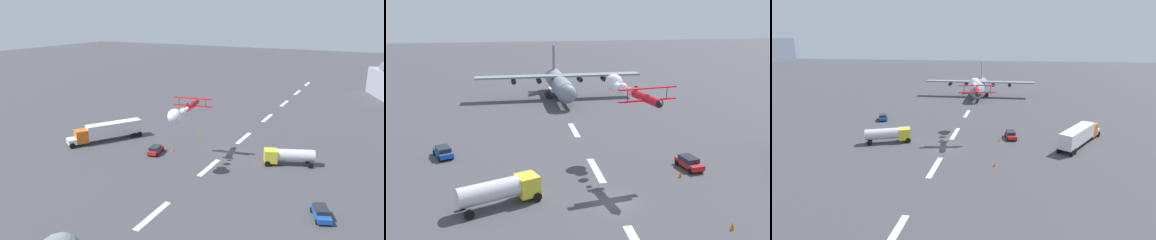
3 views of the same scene
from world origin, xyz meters
TOP-DOWN VIEW (x-y plane):
  - ground_plane at (0.00, 0.00)m, footprint 440.00×440.00m
  - runway_stripe_3 at (-26.72, 0.00)m, footprint 8.00×0.90m
  - runway_stripe_4 at (-8.91, 0.00)m, footprint 8.00×0.90m
  - runway_stripe_5 at (8.91, 0.00)m, footprint 8.00×0.90m
  - runway_stripe_6 at (26.72, 0.00)m, footprint 8.00×0.90m
  - runway_stripe_7 at (44.53, 0.00)m, footprint 8.00×0.90m
  - runway_stripe_8 at (62.35, 0.00)m, footprint 8.00×0.90m
  - cargo_transport_plane at (51.41, -0.77)m, footprint 24.55×37.70m
  - stunt_biplane_red at (11.32, -4.04)m, footprint 13.74×7.24m
  - semi_truck_orange at (5.62, -25.05)m, footprint 14.68×10.54m
  - fuel_tanker_truck at (1.33, 11.86)m, footprint 5.59×8.92m
  - followme_car_yellow at (7.54, -11.94)m, footprint 4.45×2.60m
  - airport_staff_sedan at (17.12, 19.93)m, footprint 4.64×3.29m
  - traffic_cone_near at (-7.19, -9.48)m, footprint 0.44×0.44m
  - traffic_cone_far at (5.00, -9.68)m, footprint 0.44×0.44m

SIDE VIEW (x-z plane):
  - ground_plane at x=0.00m, z-range 0.00..0.00m
  - runway_stripe_3 at x=-26.72m, z-range 0.00..0.01m
  - runway_stripe_4 at x=-8.91m, z-range 0.00..0.01m
  - runway_stripe_5 at x=8.91m, z-range 0.00..0.01m
  - runway_stripe_6 at x=26.72m, z-range 0.00..0.01m
  - runway_stripe_7 at x=44.53m, z-range 0.00..0.01m
  - runway_stripe_8 at x=62.35m, z-range 0.00..0.01m
  - traffic_cone_near at x=-7.19m, z-range 0.00..0.75m
  - traffic_cone_far at x=5.00m, z-range 0.00..0.75m
  - followme_car_yellow at x=7.54m, z-range 0.05..1.57m
  - airport_staff_sedan at x=17.12m, z-range 0.05..1.57m
  - fuel_tanker_truck at x=1.33m, z-range 0.29..3.19m
  - semi_truck_orange at x=5.62m, z-range 0.29..3.99m
  - cargo_transport_plane at x=51.41m, z-range -2.20..9.16m
  - stunt_biplane_red at x=11.32m, z-range 8.88..11.31m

